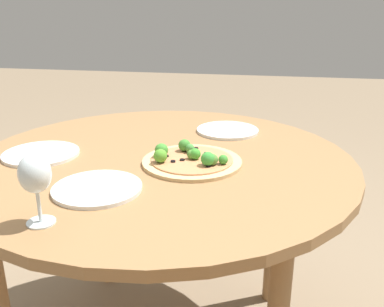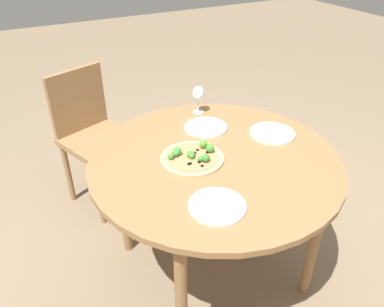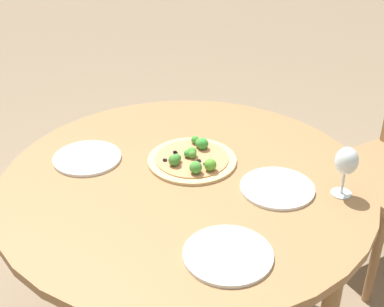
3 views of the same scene
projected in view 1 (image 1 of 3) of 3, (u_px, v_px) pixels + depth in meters
The scene contains 6 objects.
dining_table at pixel (162, 180), 1.30m from camera, with size 1.14×1.14×0.73m.
pizza at pixel (191, 159), 1.22m from camera, with size 0.29×0.29×0.05m.
wine_glass at pixel (35, 176), 0.86m from camera, with size 0.07×0.07×0.15m.
plate_near at pixel (41, 154), 1.28m from camera, with size 0.23×0.23×0.01m.
plate_far at pixel (97, 188), 1.05m from camera, with size 0.22×0.22×0.01m.
plate_side at pixel (228, 130), 1.52m from camera, with size 0.22×0.22×0.01m.
Camera 1 is at (-1.16, -0.30, 1.17)m, focal length 40.00 mm.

